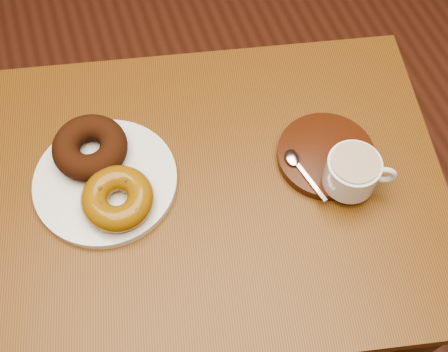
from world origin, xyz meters
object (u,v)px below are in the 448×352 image
object	(u,v)px
saucer	(326,155)
coffee_cup	(353,172)
cafe_table	(213,216)
donut_plate	(106,181)

from	to	relation	value
saucer	coffee_cup	distance (m)	0.07
cafe_table	saucer	size ratio (longest dim) A/B	5.33
cafe_table	donut_plate	world-z (taller)	donut_plate
donut_plate	coffee_cup	world-z (taller)	coffee_cup
coffee_cup	cafe_table	bearing A→B (deg)	-172.34
cafe_table	donut_plate	bearing A→B (deg)	171.66
saucer	coffee_cup	xyz separation A→B (m)	(0.01, -0.06, 0.04)
cafe_table	coffee_cup	bearing A→B (deg)	-6.76
cafe_table	donut_plate	distance (m)	0.20
cafe_table	coffee_cup	size ratio (longest dim) A/B	8.12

